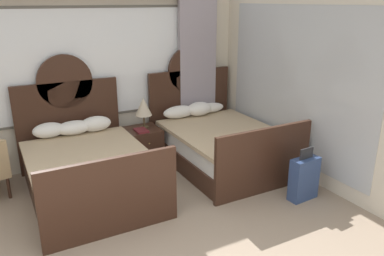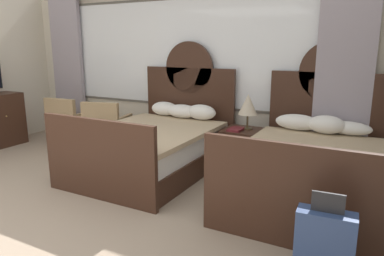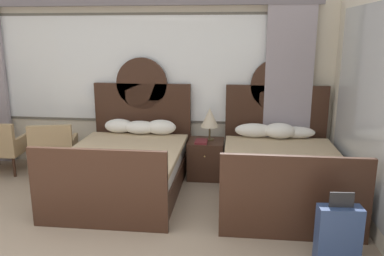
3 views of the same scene
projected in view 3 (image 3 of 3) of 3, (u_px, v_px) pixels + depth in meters
wall_back_window at (132, 79)px, 6.22m from camera, size 6.33×0.22×2.70m
bed_near_window at (127, 165)px, 5.38m from camera, size 1.56×2.20×1.79m
bed_near_mirror at (281, 171)px, 5.15m from camera, size 1.56×2.20×1.79m
nightstand_between_beds at (206, 159)px, 5.90m from camera, size 0.53×0.55×0.57m
table_lamp_on_nightstand at (210, 118)px, 5.78m from camera, size 0.27×0.27×0.50m
book_on_nightstand at (201, 142)px, 5.73m from camera, size 0.18×0.26×0.03m
armchair_by_window_left at (54, 147)px, 5.95m from camera, size 0.77×0.77×0.83m
armchair_by_window_centre at (1, 145)px, 6.04m from camera, size 0.68×0.68×0.83m
suitcase_on_floor at (338, 235)px, 3.65m from camera, size 0.42×0.20×0.73m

